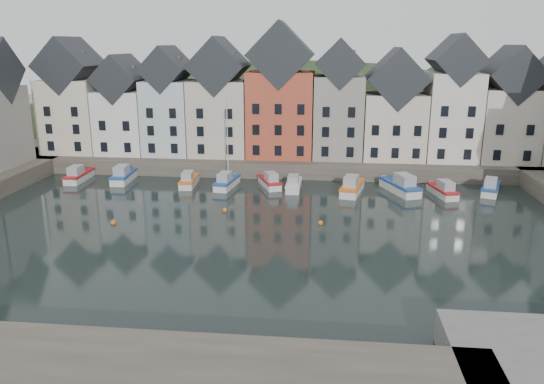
# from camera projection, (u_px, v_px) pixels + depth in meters

# --- Properties ---
(ground) EXTENTS (260.00, 260.00, 0.00)m
(ground) POSITION_uv_depth(u_px,v_px,m) (252.00, 241.00, 47.08)
(ground) COLOR black
(ground) RESTS_ON ground
(far_quay) EXTENTS (90.00, 16.00, 2.00)m
(far_quay) POSITION_uv_depth(u_px,v_px,m) (282.00, 159.00, 75.53)
(far_quay) COLOR #474137
(far_quay) RESTS_ON ground
(hillside) EXTENTS (153.60, 70.40, 64.00)m
(hillside) POSITION_uv_depth(u_px,v_px,m) (293.00, 225.00, 105.56)
(hillside) COLOR #203018
(hillside) RESTS_ON ground
(far_terrace) EXTENTS (72.37, 8.16, 17.78)m
(far_terrace) POSITION_uv_depth(u_px,v_px,m) (304.00, 105.00, 71.15)
(far_terrace) COLOR beige
(far_terrace) RESTS_ON far_quay
(mooring_buoys) EXTENTS (20.50, 5.50, 0.50)m
(mooring_buoys) POSITION_uv_depth(u_px,v_px,m) (220.00, 218.00, 52.55)
(mooring_buoys) COLOR orange
(mooring_buoys) RESTS_ON ground
(boat_a) EXTENTS (2.01, 5.90, 2.24)m
(boat_a) POSITION_uv_depth(u_px,v_px,m) (79.00, 176.00, 67.40)
(boat_a) COLOR silver
(boat_a) RESTS_ON ground
(boat_b) EXTENTS (2.33, 6.34, 2.39)m
(boat_b) POSITION_uv_depth(u_px,v_px,m) (124.00, 176.00, 67.13)
(boat_b) COLOR silver
(boat_b) RESTS_ON ground
(boat_c) EXTENTS (2.05, 5.53, 2.08)m
(boat_c) POSITION_uv_depth(u_px,v_px,m) (189.00, 181.00, 65.12)
(boat_c) COLOR silver
(boat_c) RESTS_ON ground
(boat_d) EXTENTS (2.48, 5.88, 10.90)m
(boat_d) POSITION_uv_depth(u_px,v_px,m) (227.00, 182.00, 64.24)
(boat_d) COLOR silver
(boat_d) RESTS_ON ground
(boat_e) EXTENTS (3.58, 5.69, 2.09)m
(boat_e) POSITION_uv_depth(u_px,v_px,m) (270.00, 182.00, 64.58)
(boat_e) COLOR silver
(boat_e) RESTS_ON ground
(boat_f) EXTENTS (1.71, 5.42, 2.08)m
(boat_f) POSITION_uv_depth(u_px,v_px,m) (294.00, 184.00, 63.35)
(boat_f) COLOR silver
(boat_f) RESTS_ON ground
(boat_g) EXTENTS (3.28, 6.62, 2.44)m
(boat_g) POSITION_uv_depth(u_px,v_px,m) (352.00, 187.00, 61.75)
(boat_g) COLOR silver
(boat_g) RESTS_ON ground
(boat_h) EXTENTS (4.45, 7.07, 2.60)m
(boat_h) POSITION_uv_depth(u_px,v_px,m) (401.00, 186.00, 61.99)
(boat_h) COLOR silver
(boat_h) RESTS_ON ground
(boat_i) EXTENTS (2.89, 5.74, 2.11)m
(boat_i) POSITION_uv_depth(u_px,v_px,m) (443.00, 191.00, 60.71)
(boat_i) COLOR silver
(boat_i) RESTS_ON ground
(boat_j) EXTENTS (3.55, 5.86, 2.15)m
(boat_j) POSITION_uv_depth(u_px,v_px,m) (491.00, 188.00, 61.70)
(boat_j) COLOR silver
(boat_j) RESTS_ON ground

